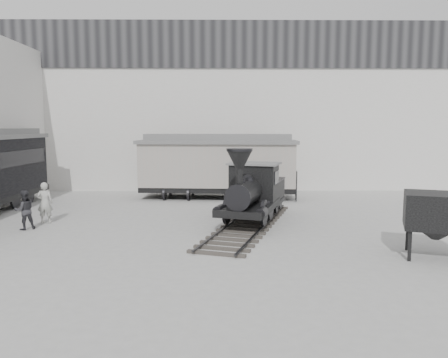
{
  "coord_description": "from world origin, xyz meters",
  "views": [
    {
      "loc": [
        0.37,
        -15.0,
        4.26
      ],
      "look_at": [
        0.59,
        3.76,
        2.0
      ],
      "focal_mm": 35.0,
      "sensor_mm": 36.0,
      "label": 1
    }
  ],
  "objects_px": {
    "visitor_a": "(45,203)",
    "visitor_b": "(24,210)",
    "boxcar": "(218,165)",
    "coal_hopper": "(437,216)",
    "locomotive": "(252,195)"
  },
  "relations": [
    {
      "from": "boxcar",
      "to": "visitor_b",
      "type": "height_order",
      "value": "boxcar"
    },
    {
      "from": "boxcar",
      "to": "coal_hopper",
      "type": "distance_m",
      "value": 14.03
    },
    {
      "from": "boxcar",
      "to": "visitor_a",
      "type": "relative_size",
      "value": 5.2
    },
    {
      "from": "locomotive",
      "to": "boxcar",
      "type": "relative_size",
      "value": 1.01
    },
    {
      "from": "coal_hopper",
      "to": "locomotive",
      "type": "bearing_deg",
      "value": 156.78
    },
    {
      "from": "boxcar",
      "to": "visitor_b",
      "type": "distance_m",
      "value": 11.34
    },
    {
      "from": "locomotive",
      "to": "coal_hopper",
      "type": "distance_m",
      "value": 7.68
    },
    {
      "from": "visitor_a",
      "to": "coal_hopper",
      "type": "height_order",
      "value": "coal_hopper"
    },
    {
      "from": "locomotive",
      "to": "visitor_b",
      "type": "distance_m",
      "value": 9.63
    },
    {
      "from": "locomotive",
      "to": "boxcar",
      "type": "distance_m",
      "value": 7.0
    },
    {
      "from": "boxcar",
      "to": "visitor_a",
      "type": "xyz_separation_m",
      "value": [
        -7.62,
        -6.75,
        -1.09
      ]
    },
    {
      "from": "boxcar",
      "to": "visitor_a",
      "type": "height_order",
      "value": "boxcar"
    },
    {
      "from": "visitor_a",
      "to": "locomotive",
      "type": "bearing_deg",
      "value": 174.81
    },
    {
      "from": "visitor_a",
      "to": "coal_hopper",
      "type": "distance_m",
      "value": 15.68
    },
    {
      "from": "visitor_a",
      "to": "visitor_b",
      "type": "relative_size",
      "value": 1.12
    }
  ]
}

